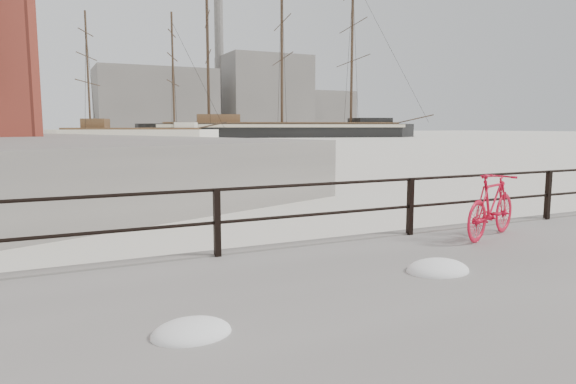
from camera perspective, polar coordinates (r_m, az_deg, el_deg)
name	(u,v)px	position (r m, az deg, el deg)	size (l,w,h in m)	color
ground	(539,235)	(11.91, 26.10, -4.27)	(400.00, 400.00, 0.00)	white
guardrail	(548,195)	(11.68, 26.91, -0.30)	(28.00, 0.10, 1.00)	black
bicycle	(492,206)	(9.34, 21.68, -1.42)	(1.83, 0.27, 1.11)	red
barque_black	(282,137)	(104.47, -0.67, 6.10)	(64.15, 20.99, 36.01)	black
schooner_mid	(133,140)	(90.95, -16.81, 5.60)	(30.63, 12.96, 21.87)	silver
industrial_west	(156,102)	(150.22, -14.47, 9.68)	(32.00, 18.00, 18.00)	gray
industrial_mid	(264,95)	(165.47, -2.67, 10.70)	(26.00, 20.00, 24.00)	gray
industrial_east	(320,112)	(179.83, 3.56, 8.83)	(20.00, 16.00, 14.00)	gray
smokestack	(219,62)	(166.50, -7.64, 14.08)	(2.80, 2.80, 44.00)	gray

